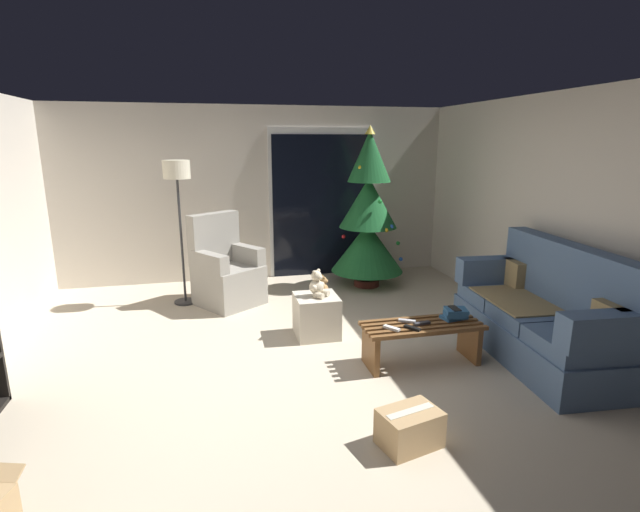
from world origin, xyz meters
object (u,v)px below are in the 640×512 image
remote_silver (407,321)px  cell_phone (455,308)px  coffee_table (422,337)px  book_stack (455,314)px  remote_graphite (422,323)px  remote_white (392,328)px  remote_black (412,328)px  armchair (226,272)px  cardboard_box_taped_mid_floor (410,428)px  ottoman (316,316)px  couch (543,316)px  floor_lamp (177,184)px  teddy_bear_honey_by_tree (324,287)px  christmas_tree (368,218)px  teddy_bear_cream (317,285)px

remote_silver → cell_phone: (0.45, -0.03, 0.10)m
coffee_table → remote_silver: remote_silver is taller
book_stack → cell_phone: cell_phone is taller
remote_graphite → remote_white: size_ratio=1.00×
remote_black → book_stack: size_ratio=0.62×
armchair → cardboard_box_taped_mid_floor: size_ratio=2.50×
remote_graphite → ottoman: bearing=34.7°
remote_silver → book_stack: bearing=-63.7°
couch → armchair: size_ratio=1.76×
couch → remote_white: bearing=178.1°
ottoman → remote_black: bearing=-55.1°
armchair → cardboard_box_taped_mid_floor: bearing=-71.3°
remote_graphite → cardboard_box_taped_mid_floor: remote_graphite is taller
floor_lamp → teddy_bear_honey_by_tree: floor_lamp is taller
cell_phone → teddy_bear_honey_by_tree: 2.22m
remote_black → christmas_tree: (0.42, 2.52, 0.57)m
ottoman → teddy_bear_cream: (0.01, -0.01, 0.34)m
cell_phone → ottoman: bearing=146.6°
cell_phone → cardboard_box_taped_mid_floor: (-0.92, -1.14, -0.37)m
armchair → floor_lamp: floor_lamp is taller
remote_white → ottoman: size_ratio=0.35×
cardboard_box_taped_mid_floor → armchair: bearing=108.7°
coffee_table → book_stack: 0.39m
remote_white → teddy_bear_cream: (-0.47, 0.90, 0.16)m
couch → cardboard_box_taped_mid_floor: 2.04m
cell_phone → cardboard_box_taped_mid_floor: cell_phone is taller
remote_white → remote_black: (0.18, -0.04, 0.00)m
remote_white → teddy_bear_honey_by_tree: remote_white is taller
remote_graphite → teddy_bear_honey_by_tree: 2.16m
book_stack → teddy_bear_cream: 1.39m
floor_lamp → armchair: bearing=-14.2°
remote_graphite → armchair: bearing=30.4°
christmas_tree → teddy_bear_honey_by_tree: (-0.71, -0.33, -0.85)m
christmas_tree → book_stack: bearing=-88.6°
remote_white → ottoman: ottoman is taller
coffee_table → armchair: (-1.68, 2.11, 0.14)m
christmas_tree → cardboard_box_taped_mid_floor: 3.73m
teddy_bear_cream → floor_lamp: bearing=135.1°
remote_black → cell_phone: 0.50m
remote_silver → remote_white: same height
remote_graphite → teddy_bear_honey_by_tree: bearing=3.4°
couch → remote_black: couch is taller
ottoman → teddy_bear_honey_by_tree: (0.37, 1.25, -0.10)m
book_stack → ottoman: size_ratio=0.57×
remote_graphite → christmas_tree: christmas_tree is taller
armchair → cell_phone: bearing=-45.8°
teddy_bear_cream → couch: bearing=-25.8°
couch → armchair: (-2.85, 2.22, 0.00)m
cell_phone → teddy_bear_honey_by_tree: (-0.76, 2.06, -0.38)m
remote_white → remote_black: 0.18m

